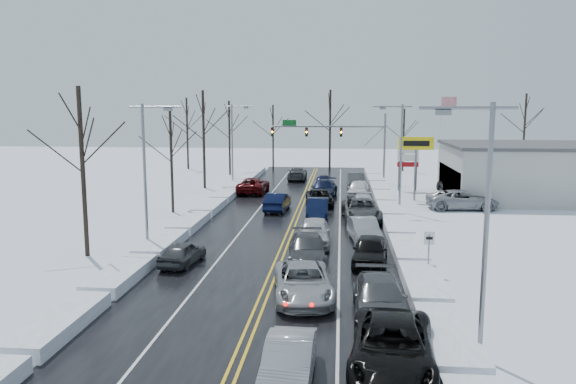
# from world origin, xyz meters

# --- Properties ---
(ground) EXTENTS (160.00, 160.00, 0.00)m
(ground) POSITION_xyz_m (0.00, 0.00, 0.00)
(ground) COLOR silver
(ground) RESTS_ON ground
(road_surface) EXTENTS (14.00, 84.00, 0.01)m
(road_surface) POSITION_xyz_m (0.00, 2.00, 0.01)
(road_surface) COLOR black
(road_surface) RESTS_ON ground
(snow_bank_left) EXTENTS (1.85, 72.00, 0.62)m
(snow_bank_left) POSITION_xyz_m (-7.60, 2.00, 0.00)
(snow_bank_left) COLOR white
(snow_bank_left) RESTS_ON ground
(snow_bank_right) EXTENTS (1.85, 72.00, 0.62)m
(snow_bank_right) POSITION_xyz_m (7.60, 2.00, 0.00)
(snow_bank_right) COLOR white
(snow_bank_right) RESTS_ON ground
(traffic_signal_mast) EXTENTS (13.28, 0.39, 8.00)m
(traffic_signal_mast) POSITION_xyz_m (3.45, 27.99, 5.48)
(traffic_signal_mast) COLOR slate
(traffic_signal_mast) RESTS_ON ground
(tires_plus_sign) EXTENTS (3.20, 0.34, 6.00)m
(tires_plus_sign) POSITION_xyz_m (10.50, 15.99, 4.99)
(tires_plus_sign) COLOR slate
(tires_plus_sign) RESTS_ON ground
(used_vehicles_sign) EXTENTS (2.20, 0.22, 4.65)m
(used_vehicles_sign) POSITION_xyz_m (10.50, 22.00, 3.32)
(used_vehicles_sign) COLOR slate
(used_vehicles_sign) RESTS_ON ground
(speed_limit_sign) EXTENTS (0.55, 0.09, 2.35)m
(speed_limit_sign) POSITION_xyz_m (8.20, -8.00, 1.63)
(speed_limit_sign) COLOR slate
(speed_limit_sign) RESTS_ON ground
(flagpole) EXTENTS (1.87, 1.20, 10.00)m
(flagpole) POSITION_xyz_m (15.17, 30.00, 5.93)
(flagpole) COLOR silver
(flagpole) RESTS_ON ground
(dealership_building) EXTENTS (20.40, 12.40, 5.30)m
(dealership_building) POSITION_xyz_m (23.98, 18.00, 2.66)
(dealership_building) COLOR #B1B1AC
(dealership_building) RESTS_ON ground
(streetlight_se) EXTENTS (3.20, 0.25, 9.00)m
(streetlight_se) POSITION_xyz_m (8.30, -18.00, 5.31)
(streetlight_se) COLOR slate
(streetlight_se) RESTS_ON ground
(streetlight_ne) EXTENTS (3.20, 0.25, 9.00)m
(streetlight_ne) POSITION_xyz_m (8.30, 10.00, 5.31)
(streetlight_ne) COLOR slate
(streetlight_ne) RESTS_ON ground
(streetlight_sw) EXTENTS (3.20, 0.25, 9.00)m
(streetlight_sw) POSITION_xyz_m (-8.30, -4.00, 5.31)
(streetlight_sw) COLOR slate
(streetlight_sw) RESTS_ON ground
(streetlight_nw) EXTENTS (3.20, 0.25, 9.00)m
(streetlight_nw) POSITION_xyz_m (-8.30, 24.00, 5.31)
(streetlight_nw) COLOR slate
(streetlight_nw) RESTS_ON ground
(tree_left_b) EXTENTS (4.00, 4.00, 10.00)m
(tree_left_b) POSITION_xyz_m (-11.50, -6.00, 6.99)
(tree_left_b) COLOR #2D231C
(tree_left_b) RESTS_ON ground
(tree_left_c) EXTENTS (3.40, 3.40, 8.50)m
(tree_left_c) POSITION_xyz_m (-10.50, 8.00, 5.94)
(tree_left_c) COLOR #2D231C
(tree_left_c) RESTS_ON ground
(tree_left_d) EXTENTS (4.20, 4.20, 10.50)m
(tree_left_d) POSITION_xyz_m (-11.20, 22.00, 7.33)
(tree_left_d) COLOR #2D231C
(tree_left_d) RESTS_ON ground
(tree_left_e) EXTENTS (3.80, 3.80, 9.50)m
(tree_left_e) POSITION_xyz_m (-10.80, 34.00, 6.64)
(tree_left_e) COLOR #2D231C
(tree_left_e) RESTS_ON ground
(tree_far_a) EXTENTS (4.00, 4.00, 10.00)m
(tree_far_a) POSITION_xyz_m (-18.00, 40.00, 6.99)
(tree_far_a) COLOR #2D231C
(tree_far_a) RESTS_ON ground
(tree_far_b) EXTENTS (3.60, 3.60, 9.00)m
(tree_far_b) POSITION_xyz_m (-6.00, 41.00, 6.29)
(tree_far_b) COLOR #2D231C
(tree_far_b) RESTS_ON ground
(tree_far_c) EXTENTS (4.40, 4.40, 11.00)m
(tree_far_c) POSITION_xyz_m (2.00, 39.00, 7.68)
(tree_far_c) COLOR #2D231C
(tree_far_c) RESTS_ON ground
(tree_far_d) EXTENTS (3.40, 3.40, 8.50)m
(tree_far_d) POSITION_xyz_m (12.00, 40.50, 5.94)
(tree_far_d) COLOR #2D231C
(tree_far_d) RESTS_ON ground
(tree_far_e) EXTENTS (4.20, 4.20, 10.50)m
(tree_far_e) POSITION_xyz_m (28.00, 41.00, 7.33)
(tree_far_e) COLOR #2D231C
(tree_far_e) RESTS_ON ground
(queued_car_1) EXTENTS (1.64, 4.47, 1.46)m
(queued_car_1) POSITION_xyz_m (1.94, -20.41, 0.00)
(queued_car_1) COLOR #97999E
(queued_car_1) RESTS_ON ground
(queued_car_2) EXTENTS (3.33, 5.95, 1.57)m
(queued_car_2) POSITION_xyz_m (1.86, -12.32, 0.00)
(queued_car_2) COLOR #A0A4A8
(queued_car_2) RESTS_ON ground
(queued_car_3) EXTENTS (2.53, 5.43, 1.53)m
(queued_car_3) POSITION_xyz_m (1.68, -6.13, 0.00)
(queued_car_3) COLOR #3A3C3E
(queued_car_3) RESTS_ON ground
(queued_car_4) EXTENTS (2.14, 5.09, 1.72)m
(queued_car_4) POSITION_xyz_m (1.88, -2.13, 0.00)
(queued_car_4) COLOR silver
(queued_car_4) RESTS_ON ground
(queued_car_5) EXTENTS (1.76, 4.81, 1.58)m
(queued_car_5) POSITION_xyz_m (1.72, 6.46, 0.00)
(queued_car_5) COLOR black
(queued_car_5) RESTS_ON ground
(queued_car_6) EXTENTS (2.86, 5.30, 1.41)m
(queued_car_6) POSITION_xyz_m (1.66, 12.33, 0.00)
(queued_car_6) COLOR black
(queued_car_6) RESTS_ON ground
(queued_car_7) EXTENTS (2.77, 5.96, 1.68)m
(queued_car_7) POSITION_xyz_m (1.90, 16.91, 0.00)
(queued_car_7) COLOR black
(queued_car_7) RESTS_ON ground
(queued_car_8) EXTENTS (1.76, 3.97, 1.33)m
(queued_car_8) POSITION_xyz_m (1.60, 24.16, 0.00)
(queued_car_8) COLOR black
(queued_car_8) RESTS_ON ground
(queued_car_10) EXTENTS (3.30, 6.27, 1.68)m
(queued_car_10) POSITION_xyz_m (5.33, -19.17, 0.00)
(queued_car_10) COLOR black
(queued_car_10) RESTS_ON ground
(queued_car_11) EXTENTS (2.29, 5.51, 1.59)m
(queued_car_11) POSITION_xyz_m (5.25, -14.22, 0.00)
(queued_car_11) COLOR #45484B
(queued_car_11) RESTS_ON ground
(queued_car_12) EXTENTS (2.35, 4.86, 1.60)m
(queued_car_12) POSITION_xyz_m (5.23, -6.27, 0.00)
(queued_car_12) COLOR black
(queued_car_12) RESTS_ON ground
(queued_car_13) EXTENTS (2.28, 4.91, 1.56)m
(queued_car_13) POSITION_xyz_m (5.11, -0.93, 0.00)
(queued_car_13) COLOR gray
(queued_car_13) RESTS_ON ground
(queued_car_14) EXTENTS (3.18, 6.22, 1.68)m
(queued_car_14) POSITION_xyz_m (5.15, 6.07, 0.00)
(queued_car_14) COLOR #3E4043
(queued_car_14) RESTS_ON ground
(queued_car_15) EXTENTS (2.04, 4.67, 1.34)m
(queued_car_15) POSITION_xyz_m (5.43, 10.22, 0.00)
(queued_car_15) COLOR silver
(queued_car_15) RESTS_ON ground
(queued_car_16) EXTENTS (2.45, 5.03, 1.65)m
(queued_car_16) POSITION_xyz_m (5.24, 17.26, 0.00)
(queued_car_16) COLOR white
(queued_car_16) RESTS_ON ground
(queued_car_17) EXTENTS (1.92, 5.07, 1.65)m
(queued_car_17) POSITION_xyz_m (5.17, 23.55, 0.00)
(queued_car_17) COLOR #3D4042
(queued_car_17) RESTS_ON ground
(oncoming_car_0) EXTENTS (1.97, 4.85, 1.57)m
(oncoming_car_0) POSITION_xyz_m (-1.82, 9.49, 0.00)
(oncoming_car_0) COLOR black
(oncoming_car_0) RESTS_ON ground
(oncoming_car_1) EXTENTS (2.87, 5.95, 1.63)m
(oncoming_car_1) POSITION_xyz_m (-5.38, 18.97, 0.00)
(oncoming_car_1) COLOR #520A0C
(oncoming_car_1) RESTS_ON ground
(oncoming_car_2) EXTENTS (2.33, 5.50, 1.58)m
(oncoming_car_2) POSITION_xyz_m (-1.69, 29.74, 0.00)
(oncoming_car_2) COLOR #3F4244
(oncoming_car_2) RESTS_ON ground
(oncoming_car_3) EXTENTS (2.13, 4.16, 1.36)m
(oncoming_car_3) POSITION_xyz_m (-5.30, -7.33, 0.00)
(oncoming_car_3) COLOR #3E4043
(oncoming_car_3) RESTS_ON ground
(parked_car_0) EXTENTS (6.23, 3.22, 1.68)m
(parked_car_0) POSITION_xyz_m (14.04, 11.68, 0.00)
(parked_car_0) COLOR #999CA1
(parked_car_0) RESTS_ON ground
(parked_car_1) EXTENTS (2.15, 5.05, 1.45)m
(parked_car_1) POSITION_xyz_m (17.06, 15.08, 0.00)
(parked_car_1) COLOR #94979B
(parked_car_1) RESTS_ON ground
(parked_car_2) EXTENTS (2.53, 5.23, 1.72)m
(parked_car_2) POSITION_xyz_m (14.88, 21.25, 0.00)
(parked_car_2) COLOR black
(parked_car_2) RESTS_ON ground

